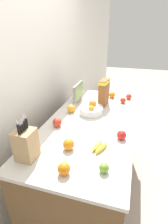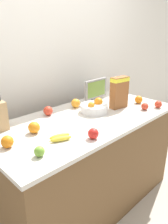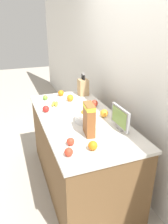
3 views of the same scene
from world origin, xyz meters
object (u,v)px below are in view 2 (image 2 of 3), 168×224
object	(u,v)px
apple_near_bananas	(48,111)
apple_leftmost	(39,151)
apple_rightmost	(158,104)
apple_middle	(145,106)
banana_bunch	(60,137)
small_monitor	(96,89)
apple_rear	(93,134)
orange_mid_left	(34,128)
orange_near_bowl	(76,103)
fruit_bowl	(94,108)
orange_by_cereal	(7,142)
orange_front_right	(139,100)
cereal_box	(119,91)

from	to	relation	value
apple_near_bananas	apple_leftmost	bearing A→B (deg)	-130.21
apple_rightmost	apple_middle	distance (m)	0.16
banana_bunch	apple_middle	size ratio (longest dim) A/B	2.51
apple_rightmost	apple_leftmost	distance (m)	1.31
small_monitor	apple_rightmost	world-z (taller)	small_monitor
apple_rear	orange_mid_left	size ratio (longest dim) A/B	0.89
banana_bunch	apple_rear	bearing A→B (deg)	-39.60
banana_bunch	apple_rightmost	distance (m)	1.10
apple_rightmost	apple_leftmost	bearing A→B (deg)	176.79
small_monitor	apple_rear	size ratio (longest dim) A/B	4.01
apple_rear	orange_near_bowl	bearing A→B (deg)	58.00
fruit_bowl	banana_bunch	distance (m)	0.60
fruit_bowl	orange_by_cereal	bearing A→B (deg)	-176.76
apple_middle	apple_leftmost	distance (m)	1.17
apple_leftmost	orange_front_right	size ratio (longest dim) A/B	0.82
fruit_bowl	orange_by_cereal	size ratio (longest dim) A/B	3.11
apple_rightmost	apple_near_bananas	world-z (taller)	apple_near_bananas
orange_near_bowl	orange_front_right	size ratio (longest dim) A/B	1.10
fruit_bowl	apple_rightmost	distance (m)	0.64
cereal_box	apple_middle	world-z (taller)	cereal_box
orange_front_right	orange_mid_left	xyz separation A→B (m)	(-1.15, 0.16, 0.00)
apple_rightmost	orange_front_right	size ratio (longest dim) A/B	0.89
fruit_bowl	apple_near_bananas	distance (m)	0.42
cereal_box	orange_front_right	xyz separation A→B (m)	(0.25, -0.07, -0.12)
cereal_box	orange_near_bowl	size ratio (longest dim) A/B	3.44
cereal_box	apple_rightmost	bearing A→B (deg)	-38.19
banana_bunch	apple_near_bananas	size ratio (longest dim) A/B	2.06
orange_by_cereal	orange_near_bowl	world-z (taller)	orange_near_bowl
fruit_bowl	cereal_box	bearing A→B (deg)	-17.44
cereal_box	orange_near_bowl	distance (m)	0.43
orange_by_cereal	apple_rightmost	bearing A→B (deg)	-12.41
cereal_box	fruit_bowl	size ratio (longest dim) A/B	1.20
small_monitor	banana_bunch	world-z (taller)	small_monitor
apple_middle	orange_near_bowl	distance (m)	0.66
banana_bunch	apple_rear	world-z (taller)	apple_rear
apple_near_bananas	fruit_bowl	bearing A→B (deg)	-33.33
apple_leftmost	apple_rear	bearing A→B (deg)	-10.07
apple_leftmost	orange_near_bowl	world-z (taller)	orange_near_bowl
apple_near_bananas	apple_leftmost	xyz separation A→B (m)	(-0.44, -0.51, -0.01)
apple_rear	orange_near_bowl	world-z (taller)	orange_near_bowl
small_monitor	fruit_bowl	bearing A→B (deg)	-139.44
banana_bunch	orange_near_bowl	size ratio (longest dim) A/B	1.95
orange_near_bowl	orange_front_right	xyz separation A→B (m)	(0.55, -0.36, -0.00)
small_monitor	orange_front_right	bearing A→B (deg)	-57.45
apple_rightmost	orange_mid_left	xyz separation A→B (m)	(-1.16, 0.37, 0.01)
orange_near_bowl	cereal_box	bearing A→B (deg)	-44.68
apple_leftmost	orange_near_bowl	distance (m)	0.90
fruit_bowl	orange_near_bowl	xyz separation A→B (m)	(-0.04, 0.21, 0.00)
cereal_box	apple_near_bananas	distance (m)	0.70
apple_middle	orange_mid_left	distance (m)	1.06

